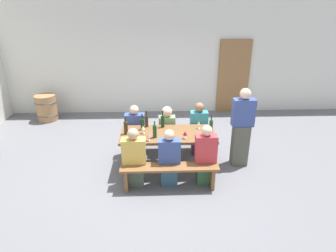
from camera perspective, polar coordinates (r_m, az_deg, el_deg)
ground_plane at (r=5.95m, az=0.00°, el=-7.98°), size 24.00×24.00×0.00m
back_wall at (r=8.50m, az=-0.86°, el=13.28°), size 14.00×0.20×3.20m
wooden_door at (r=8.76m, az=12.67°, el=9.34°), size 0.90×0.06×2.10m
tasting_table at (r=5.63m, az=0.00°, el=-2.17°), size 1.82×0.83×0.75m
bench_near at (r=5.15m, az=0.30°, el=-8.83°), size 1.72×0.30×0.45m
bench_far at (r=6.41m, az=-0.24°, el=-1.98°), size 1.72×0.30×0.45m
wine_bottle_0 at (r=5.85m, az=-4.20°, el=1.01°), size 0.07×0.07×0.33m
wine_bottle_1 at (r=5.38m, az=-2.61°, el=-1.01°), size 0.07×0.07×0.32m
wine_bottle_2 at (r=5.57m, az=-8.25°, el=-0.30°), size 0.08×0.08×0.35m
wine_bottle_3 at (r=5.81m, az=-1.04°, el=0.97°), size 0.07×0.07×0.35m
wine_bottle_4 at (r=5.64m, az=8.40°, el=0.01°), size 0.07×0.07×0.35m
wine_bottle_5 at (r=5.73m, az=-5.03°, el=0.41°), size 0.07×0.07×0.32m
wine_glass_0 at (r=5.35m, az=3.36°, el=-1.47°), size 0.08×0.08×0.14m
wine_glass_1 at (r=5.56m, az=-4.90°, el=-0.36°), size 0.08×0.08×0.16m
wine_glass_2 at (r=5.79m, az=6.03°, el=0.51°), size 0.06×0.06×0.16m
wine_glass_3 at (r=5.29m, az=0.38°, el=-1.65°), size 0.06×0.06×0.16m
wine_glass_4 at (r=5.26m, az=-3.83°, el=-1.79°), size 0.08×0.08×0.16m
seated_guest_near_0 at (r=5.21m, az=-6.62°, el=-6.43°), size 0.42×0.24×1.11m
seated_guest_near_1 at (r=5.20m, az=0.27°, el=-6.52°), size 0.39×0.24×1.07m
seated_guest_near_2 at (r=5.25m, az=7.33°, el=-5.97°), size 0.38×0.24×1.14m
seated_guest_far_0 at (r=6.21m, az=-6.41°, el=-1.20°), size 0.41×0.24×1.12m
seated_guest_far_1 at (r=6.20m, az=-0.19°, el=-1.06°), size 0.34×0.24×1.09m
seated_guest_far_2 at (r=6.24m, az=5.98°, el=-0.75°), size 0.36×0.24×1.16m
standing_host at (r=5.88m, az=14.20°, el=-0.60°), size 0.42×0.24×1.60m
wine_barrel at (r=8.75m, az=-22.65°, el=3.33°), size 0.59×0.59×0.72m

